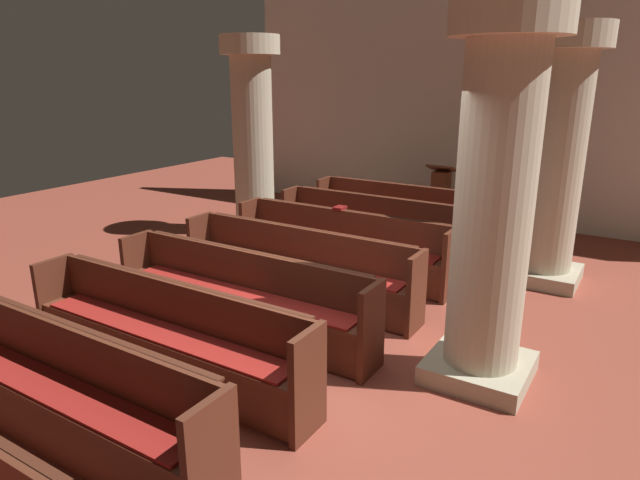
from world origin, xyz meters
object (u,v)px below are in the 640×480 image
pew_row_2 (341,242)px  pillar_aisle_rear (495,196)px  pillar_far_side (253,134)px  pew_row_1 (375,225)px  pillar_aisle_side (557,154)px  hymn_book (340,208)px  pew_row_3 (297,264)px  pew_row_0 (404,211)px  pew_row_4 (241,293)px  pew_row_6 (57,386)px  lectern (440,199)px  pew_row_5 (165,331)px

pew_row_2 → pillar_aisle_rear: bearing=-34.4°
pillar_far_side → pew_row_1: bearing=-1.7°
pillar_far_side → pillar_aisle_rear: same height
pillar_aisle_side → hymn_book: size_ratio=17.43×
pew_row_3 → pillar_far_side: 3.37m
pew_row_0 → pew_row_3: size_ratio=1.00×
pew_row_4 → hymn_book: 2.31m
pillar_far_side → pillar_aisle_rear: bearing=-30.3°
pew_row_0 → pillar_far_side: 2.77m
pew_row_2 → pew_row_4: same height
pew_row_0 → pew_row_6: bearing=-90.0°
pew_row_2 → lectern: 3.27m
pew_row_1 → pillar_aisle_rear: bearing=-48.4°
pew_row_6 → pillar_aisle_rear: 3.66m
lectern → pew_row_4: bearing=-92.0°
pew_row_6 → pillar_aisle_side: bearing=66.4°
pillar_far_side → pew_row_6: bearing=-66.3°
pew_row_0 → pew_row_3: 3.11m
pillar_aisle_rear → lectern: 5.48m
pew_row_1 → pew_row_0: bearing=90.0°
pew_row_4 → pillar_aisle_rear: 2.68m
pew_row_5 → pillar_aisle_side: size_ratio=0.96×
pew_row_2 → pew_row_6: size_ratio=1.00×
pew_row_1 → pew_row_4: bearing=-90.0°
pew_row_0 → pillar_aisle_rear: 4.54m
pew_row_4 → pillar_aisle_side: bearing=54.6°
pillar_aisle_side → pillar_far_side: bearing=-178.2°
pew_row_5 → pew_row_1: bearing=90.0°
pew_row_3 → pillar_aisle_rear: (2.36, -0.58, 1.20)m
pew_row_1 → pillar_aisle_rear: pillar_aisle_rear is taller
pew_row_0 → pillar_aisle_rear: size_ratio=0.96×
pew_row_1 → pew_row_4: 3.11m
hymn_book → lectern: bearing=84.2°
pew_row_6 → hymn_book: hymn_book is taller
pew_row_4 → pew_row_5: (0.00, -1.04, 0.00)m
pillar_far_side → pew_row_5: bearing=-61.3°
pew_row_1 → pillar_aisle_side: (2.36, 0.21, 1.20)m
pillar_aisle_rear → hymn_book: bearing=143.9°
pew_row_2 → pew_row_6: (0.00, -4.14, 0.00)m
pillar_far_side → pew_row_4: bearing=-54.0°
pillar_aisle_rear → pew_row_5: bearing=-147.7°
pew_row_6 → pew_row_5: bearing=90.0°
pew_row_2 → pew_row_5: same height
pew_row_0 → pew_row_6: size_ratio=1.00×
pillar_aisle_side → hymn_book: 2.81m
pew_row_3 → pillar_aisle_side: size_ratio=0.96×
pew_row_6 → pew_row_0: bearing=90.0°
pew_row_0 → lectern: bearing=81.3°
pew_row_2 → pillar_aisle_side: bearing=27.9°
pew_row_1 → pillar_aisle_side: pillar_aisle_side is taller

